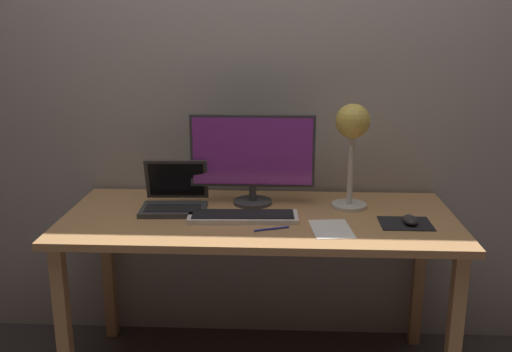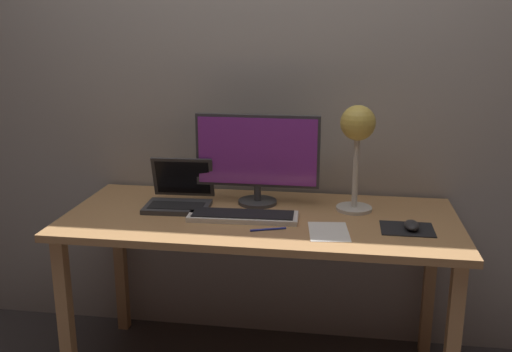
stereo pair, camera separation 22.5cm
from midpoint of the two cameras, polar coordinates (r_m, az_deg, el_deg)
name	(u,v)px [view 2 (the right image)]	position (r m, az deg, el deg)	size (l,w,h in m)	color
back_wall	(273,69)	(2.63, 4.22, 10.54)	(4.80, 0.06, 2.60)	#A8A099
desk	(260,234)	(2.38, 3.16, -5.78)	(1.60, 0.70, 0.74)	tan
monitor	(257,155)	(2.44, 2.79, 2.08)	(0.53, 0.17, 0.39)	#38383A
keyboard_main	(243,216)	(2.30, 1.51, -4.05)	(0.45, 0.16, 0.03)	silver
laptop	(180,193)	(2.47, -4.99, -1.69)	(0.28, 0.25, 0.20)	#38383A
desk_lamp	(357,134)	(2.39, 12.75, 4.09)	(0.15, 0.15, 0.44)	beige
mousepad	(407,229)	(2.30, 17.56, -5.09)	(0.20, 0.16, 0.00)	black
mouse	(412,225)	(2.29, 17.99, -4.73)	(0.06, 0.10, 0.03)	#28282B
paper_sheet_near_mouse	(329,232)	(2.20, 10.19, -5.52)	(0.15, 0.21, 0.00)	white
pen	(268,229)	(2.19, 4.18, -5.36)	(0.01, 0.01, 0.14)	#2633A5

